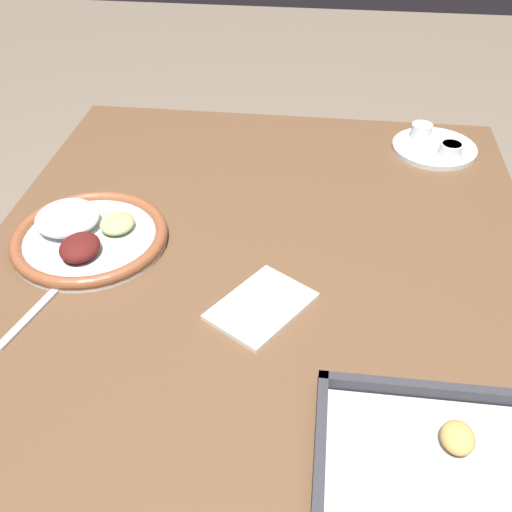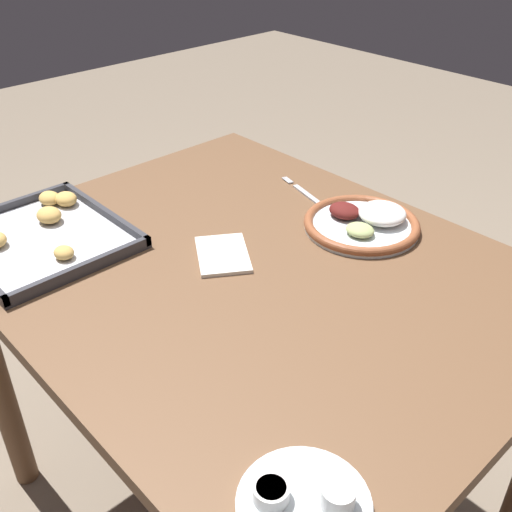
{
  "view_description": "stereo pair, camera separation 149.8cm",
  "coord_description": "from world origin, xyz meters",
  "px_view_note": "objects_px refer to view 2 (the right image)",
  "views": [
    {
      "loc": [
        0.67,
        0.08,
        1.36
      ],
      "look_at": [
        -0.02,
        0.0,
        0.8
      ],
      "focal_mm": 42.0,
      "sensor_mm": 36.0,
      "label": 1
    },
    {
      "loc": [
        -0.72,
        0.65,
        1.42
      ],
      "look_at": [
        -0.02,
        0.0,
        0.8
      ],
      "focal_mm": 42.0,
      "sensor_mm": 36.0,
      "label": 2
    }
  ],
  "objects_px": {
    "napkin": "(223,254)",
    "fork": "(309,196)",
    "baking_tray": "(42,233)",
    "saucer_plate": "(304,501)",
    "dinner_plate": "(364,222)"
  },
  "relations": [
    {
      "from": "fork",
      "to": "napkin",
      "type": "height_order",
      "value": "napkin"
    },
    {
      "from": "napkin",
      "to": "fork",
      "type": "bearing_deg",
      "value": -79.71
    },
    {
      "from": "dinner_plate",
      "to": "napkin",
      "type": "bearing_deg",
      "value": 67.8
    },
    {
      "from": "dinner_plate",
      "to": "napkin",
      "type": "distance_m",
      "value": 0.32
    },
    {
      "from": "baking_tray",
      "to": "napkin",
      "type": "relative_size",
      "value": 2.02
    },
    {
      "from": "baking_tray",
      "to": "fork",
      "type": "bearing_deg",
      "value": -115.02
    },
    {
      "from": "saucer_plate",
      "to": "napkin",
      "type": "height_order",
      "value": "saucer_plate"
    },
    {
      "from": "dinner_plate",
      "to": "napkin",
      "type": "relative_size",
      "value": 1.44
    },
    {
      "from": "fork",
      "to": "napkin",
      "type": "distance_m",
      "value": 0.32
    },
    {
      "from": "dinner_plate",
      "to": "baking_tray",
      "type": "height_order",
      "value": "dinner_plate"
    },
    {
      "from": "saucer_plate",
      "to": "napkin",
      "type": "distance_m",
      "value": 0.57
    },
    {
      "from": "saucer_plate",
      "to": "napkin",
      "type": "bearing_deg",
      "value": -30.37
    },
    {
      "from": "baking_tray",
      "to": "napkin",
      "type": "xyz_separation_m",
      "value": [
        -0.31,
        -0.23,
        -0.01
      ]
    },
    {
      "from": "napkin",
      "to": "saucer_plate",
      "type": "bearing_deg",
      "value": 149.63
    },
    {
      "from": "napkin",
      "to": "baking_tray",
      "type": "bearing_deg",
      "value": 36.4
    }
  ]
}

